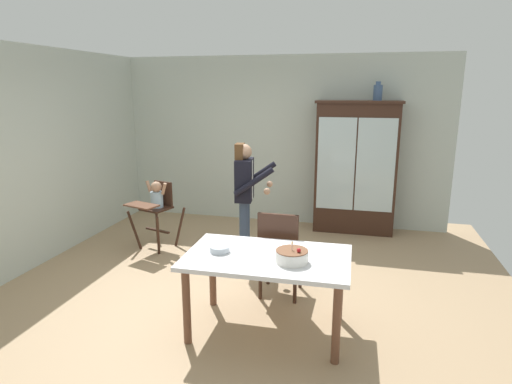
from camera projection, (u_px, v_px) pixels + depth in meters
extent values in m
plane|color=tan|center=(235.00, 288.00, 4.80)|extent=(6.24, 6.24, 0.00)
cube|color=beige|center=(280.00, 141.00, 6.96)|extent=(5.32, 0.06, 2.70)
cube|color=beige|center=(23.00, 160.00, 5.09)|extent=(0.06, 5.32, 2.70)
cube|color=#382116|center=(355.00, 169.00, 6.52)|extent=(1.20, 0.42, 1.97)
cube|color=#382116|center=(359.00, 102.00, 6.28)|extent=(1.26, 0.48, 0.04)
cube|color=silver|center=(336.00, 164.00, 6.36)|extent=(0.55, 0.01, 1.38)
cube|color=silver|center=(375.00, 166.00, 6.23)|extent=(0.55, 0.01, 1.38)
cube|color=#382116|center=(356.00, 163.00, 6.50)|extent=(1.12, 0.36, 0.02)
cylinder|color=#3D567F|center=(378.00, 93.00, 6.19)|extent=(0.13, 0.13, 0.22)
cylinder|color=#3D567F|center=(378.00, 83.00, 6.16)|extent=(0.07, 0.07, 0.05)
cylinder|color=#382116|center=(134.00, 230.00, 5.88)|extent=(0.17, 0.11, 0.56)
cylinder|color=#382116|center=(158.00, 236.00, 5.67)|extent=(0.11, 0.17, 0.56)
cylinder|color=#382116|center=(157.00, 222.00, 6.25)|extent=(0.11, 0.17, 0.56)
cylinder|color=#382116|center=(180.00, 227.00, 6.03)|extent=(0.17, 0.11, 0.56)
cube|color=#382116|center=(158.00, 230.00, 5.97)|extent=(0.41, 0.16, 0.02)
cube|color=#382116|center=(156.00, 208.00, 5.89)|extent=(0.42, 0.42, 0.02)
cube|color=#382116|center=(163.00, 193.00, 5.98)|extent=(0.30, 0.12, 0.34)
cube|color=brown|center=(141.00, 205.00, 5.64)|extent=(0.49, 0.36, 0.02)
cylinder|color=#9EBCD1|center=(157.00, 199.00, 5.88)|extent=(0.17, 0.17, 0.22)
sphere|color=tan|center=(156.00, 187.00, 5.84)|extent=(0.15, 0.15, 0.15)
cylinder|color=tan|center=(149.00, 186.00, 5.91)|extent=(0.10, 0.07, 0.17)
cylinder|color=tan|center=(164.00, 189.00, 5.77)|extent=(0.10, 0.07, 0.17)
cylinder|color=#33425B|center=(244.00, 233.00, 5.38)|extent=(0.11, 0.11, 0.82)
cylinder|color=#33425B|center=(246.00, 229.00, 5.54)|extent=(0.11, 0.11, 0.82)
cube|color=black|center=(244.00, 180.00, 5.30)|extent=(0.25, 0.38, 0.52)
cube|color=white|center=(253.00, 180.00, 5.29)|extent=(0.02, 0.06, 0.49)
sphere|color=tan|center=(244.00, 152.00, 5.22)|extent=(0.19, 0.19, 0.19)
cube|color=brown|center=(240.00, 161.00, 5.25)|extent=(0.13, 0.21, 0.44)
cylinder|color=black|center=(254.00, 182.00, 5.09)|extent=(0.50, 0.13, 0.37)
sphere|color=tan|center=(267.00, 191.00, 5.10)|extent=(0.08, 0.08, 0.08)
cylinder|color=black|center=(257.00, 175.00, 5.48)|extent=(0.50, 0.13, 0.37)
sphere|color=tan|center=(270.00, 184.00, 5.48)|extent=(0.08, 0.08, 0.08)
cube|color=silver|center=(267.00, 258.00, 3.79)|extent=(1.47, 0.90, 0.04)
cylinder|color=brown|center=(187.00, 306.00, 3.69)|extent=(0.07, 0.07, 0.70)
cylinder|color=brown|center=(336.00, 324.00, 3.41)|extent=(0.07, 0.07, 0.70)
cylinder|color=brown|center=(213.00, 273.00, 4.35)|extent=(0.07, 0.07, 0.70)
cylinder|color=brown|center=(340.00, 286.00, 4.07)|extent=(0.07, 0.07, 0.70)
cylinder|color=white|center=(292.00, 257.00, 3.63)|extent=(0.28, 0.28, 0.10)
cylinder|color=brown|center=(292.00, 251.00, 3.62)|extent=(0.27, 0.27, 0.01)
cylinder|color=#F2E5CC|center=(292.00, 247.00, 3.61)|extent=(0.01, 0.01, 0.06)
cone|color=yellow|center=(292.00, 242.00, 3.60)|extent=(0.02, 0.02, 0.02)
sphere|color=red|center=(299.00, 250.00, 3.57)|extent=(0.04, 0.04, 0.04)
cylinder|color=#B2BCC6|center=(220.00, 249.00, 3.87)|extent=(0.18, 0.18, 0.05)
cylinder|color=#382116|center=(300.00, 269.00, 4.76)|extent=(0.04, 0.04, 0.45)
cylinder|color=#382116|center=(268.00, 265.00, 4.85)|extent=(0.04, 0.04, 0.45)
cylinder|color=#382116|center=(295.00, 283.00, 4.41)|extent=(0.04, 0.04, 0.45)
cylinder|color=#382116|center=(260.00, 279.00, 4.50)|extent=(0.04, 0.04, 0.45)
cube|color=brown|center=(281.00, 253.00, 4.57)|extent=(0.45, 0.45, 0.03)
cube|color=#382116|center=(278.00, 237.00, 4.33)|extent=(0.42, 0.04, 0.48)
cylinder|color=#382116|center=(296.00, 238.00, 4.28)|extent=(0.03, 0.03, 0.48)
cylinder|color=#382116|center=(260.00, 235.00, 4.37)|extent=(0.03, 0.03, 0.48)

